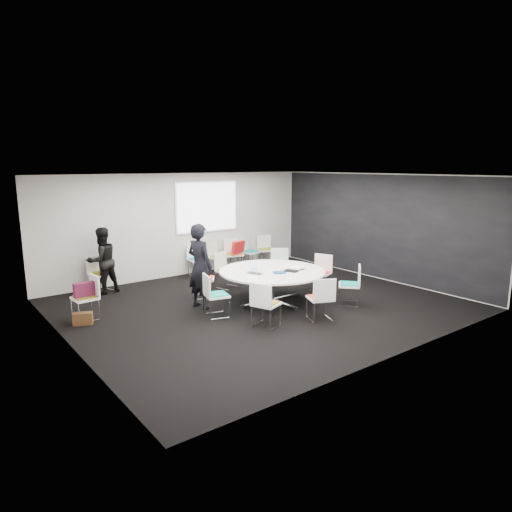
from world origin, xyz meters
TOP-DOWN VIEW (x-y plane):
  - room_shell at (0.09, 0.00)m, footprint 8.08×7.08m
  - conference_table at (0.33, -0.03)m, footprint 2.35×2.35m
  - projection_screen at (0.80, 3.46)m, footprint 1.90×0.03m
  - chair_ring_a at (1.83, -0.03)m, footprint 0.58×0.59m
  - chair_ring_b at (1.57, 1.17)m, footprint 0.64×0.63m
  - chair_ring_c at (0.19, 1.58)m, footprint 0.58×0.57m
  - chair_ring_d at (-0.70, 1.20)m, footprint 0.63×0.63m
  - chair_ring_e at (-1.20, -0.11)m, footprint 0.55×0.56m
  - chair_ring_f at (-0.77, -1.17)m, footprint 0.58×0.59m
  - chair_ring_g at (0.32, -1.54)m, footprint 0.60×0.59m
  - chair_ring_h at (1.57, -1.20)m, footprint 0.64×0.64m
  - chair_back_a at (0.27, 3.16)m, footprint 0.47×0.46m
  - chair_back_b at (0.91, 3.12)m, footprint 0.60×0.60m
  - chair_back_c at (1.48, 3.15)m, footprint 0.54×0.53m
  - chair_back_d at (2.08, 3.16)m, footprint 0.59×0.59m
  - chair_back_e at (2.70, 3.16)m, footprint 0.57×0.56m
  - chair_spare_left at (-3.35, 1.30)m, footprint 0.48×0.49m
  - chair_person_back at (-2.43, 3.14)m, footprint 0.59×0.59m
  - person_main at (-1.15, 0.59)m, footprint 0.57×0.74m
  - person_back at (-2.42, 2.98)m, footprint 0.88×0.75m
  - laptop at (-0.13, -0.03)m, footprint 0.33×0.39m
  - laptop_lid at (-0.14, 0.08)m, footprint 0.05×0.30m
  - notebook_black at (0.60, -0.35)m, footprint 0.32×0.36m
  - tablet_folio at (0.28, -0.32)m, footprint 0.32×0.30m
  - papers_right at (0.92, 0.14)m, footprint 0.34×0.27m
  - papers_front at (1.00, -0.09)m, footprint 0.35×0.28m
  - cup at (0.49, 0.23)m, footprint 0.08×0.08m
  - phone at (0.91, -0.37)m, footprint 0.15×0.10m
  - maroon_bag at (-3.36, 1.30)m, footprint 0.41×0.16m
  - brown_bag at (-3.51, 1.04)m, footprint 0.39×0.30m
  - red_jacket at (1.48, 2.92)m, footprint 0.46×0.25m

SIDE VIEW (x-z plane):
  - brown_bag at x=-3.51m, z-range 0.00..0.24m
  - chair_ring_a at x=1.83m, z-range -0.16..0.72m
  - chair_ring_b at x=1.57m, z-range -0.16..0.72m
  - chair_ring_c at x=0.19m, z-range -0.16..0.72m
  - chair_ring_d at x=-0.70m, z-range -0.16..0.72m
  - chair_ring_e at x=-1.20m, z-range -0.16..0.72m
  - chair_ring_f at x=-0.77m, z-range -0.16..0.72m
  - chair_ring_g at x=0.32m, z-range -0.16..0.72m
  - chair_ring_h at x=1.57m, z-range -0.16..0.72m
  - chair_back_a at x=0.27m, z-range -0.16..0.72m
  - chair_back_b at x=0.91m, z-range -0.16..0.72m
  - chair_back_c at x=1.48m, z-range -0.16..0.72m
  - chair_back_d at x=2.08m, z-range -0.16..0.72m
  - chair_back_e at x=2.70m, z-range -0.16..0.72m
  - chair_spare_left at x=-3.35m, z-range -0.16..0.72m
  - chair_person_back at x=-2.43m, z-range -0.16..0.72m
  - conference_table at x=0.33m, z-range 0.19..0.92m
  - maroon_bag at x=-3.36m, z-range 0.48..0.76m
  - red_jacket at x=1.48m, z-range 0.52..0.88m
  - papers_right at x=0.92m, z-range 0.73..0.73m
  - papers_front at x=1.00m, z-range 0.73..0.73m
  - phone at x=0.91m, z-range 0.73..0.74m
  - notebook_black at x=0.60m, z-range 0.73..0.75m
  - tablet_folio at x=0.28m, z-range 0.73..0.76m
  - laptop at x=-0.13m, z-range 0.73..0.76m
  - cup at x=0.49m, z-range 0.73..0.82m
  - person_back at x=-2.42m, z-range 0.00..1.59m
  - laptop_lid at x=-0.14m, z-range 0.75..0.97m
  - person_main at x=-1.15m, z-range 0.00..1.83m
  - room_shell at x=0.09m, z-range -0.04..2.84m
  - projection_screen at x=0.80m, z-range 1.17..2.53m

